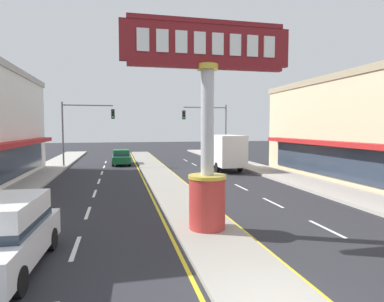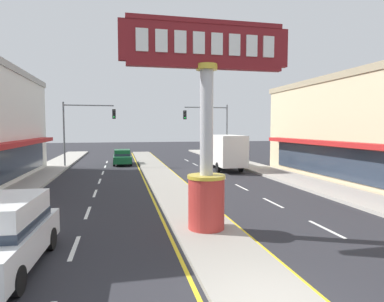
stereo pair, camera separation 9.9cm
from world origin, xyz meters
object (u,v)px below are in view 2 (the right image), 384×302
at_px(box_truck_near_right_lane, 224,151).
at_px(suv_far_right_lane, 2,234).
at_px(district_sign, 207,131).
at_px(sedan_near_left_lane, 122,157).
at_px(traffic_light_right_side, 211,123).
at_px(traffic_light_left_side, 83,123).

distance_m(box_truck_near_right_lane, suv_far_right_lane, 22.37).
distance_m(district_sign, sedan_near_left_lane, 23.22).
distance_m(district_sign, box_truck_near_right_lane, 17.97).
relative_size(district_sign, box_truck_near_right_lane, 1.07).
height_order(traffic_light_right_side, box_truck_near_right_lane, traffic_light_right_side).
bearing_deg(suv_far_right_lane, sedan_near_left_lane, 82.43).
relative_size(box_truck_near_right_lane, sedan_near_left_lane, 1.61).
height_order(traffic_light_left_side, traffic_light_right_side, same).
distance_m(suv_far_right_lane, sedan_near_left_lane, 25.02).
distance_m(district_sign, suv_far_right_lane, 6.96).
bearing_deg(district_sign, box_truck_near_right_lane, 70.02).
distance_m(traffic_light_left_side, box_truck_near_right_lane, 13.60).
relative_size(traffic_light_right_side, suv_far_right_lane, 1.32).
bearing_deg(district_sign, suv_far_right_lane, -162.49).
bearing_deg(traffic_light_left_side, sedan_near_left_lane, 21.54).
bearing_deg(suv_far_right_lane, district_sign, 17.51).
bearing_deg(traffic_light_left_side, box_truck_near_right_lane, -20.45).
xyz_separation_m(box_truck_near_right_lane, suv_far_right_lane, (-12.23, -18.72, -0.71)).
height_order(box_truck_near_right_lane, sedan_near_left_lane, box_truck_near_right_lane).
bearing_deg(traffic_light_left_side, suv_far_right_lane, -89.29).
distance_m(traffic_light_right_side, suv_far_right_lane, 27.45).
distance_m(traffic_light_left_side, traffic_light_right_side, 12.85).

